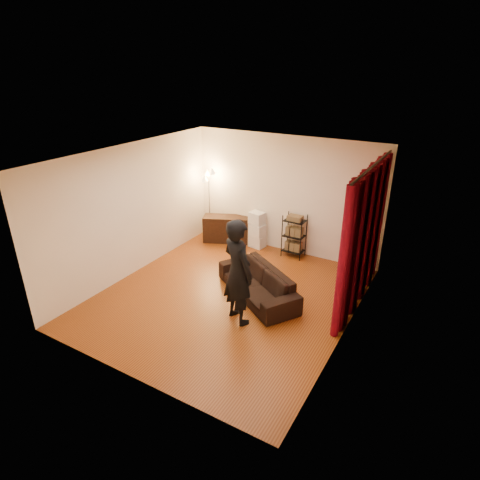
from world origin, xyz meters
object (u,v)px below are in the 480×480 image
Objects in this scene: person at (238,272)px; wire_shelf at (294,236)px; sofa at (258,283)px; storage_boxes at (257,230)px; media_cabinet at (226,229)px; floor_lamp at (209,205)px.

person is 1.85× the size of wire_shelf.
storage_boxes reaches higher than sofa.
floor_lamp reaches higher than media_cabinet.
person is 1.06× the size of floor_lamp.
floor_lamp is at bearing -175.28° from storage_boxes.
floor_lamp reaches higher than sofa.
sofa is 1.91× the size of wire_shelf.
wire_shelf reaches higher than media_cabinet.
media_cabinet is 0.83m from storage_boxes.
floor_lamp reaches higher than wire_shelf.
sofa is 3.06m from floor_lamp.
sofa is at bearing -38.44° from floor_lamp.
media_cabinet is (-1.95, 2.74, -0.61)m from person.
person is 3.42m from media_cabinet.
media_cabinet is 1.26× the size of storage_boxes.
person is 3.62m from floor_lamp.
sofa is 1.97m from wire_shelf.
person is 3.07m from storage_boxes.
person reaches higher than sofa.
wire_shelf reaches higher than storage_boxes.
floor_lamp is (-2.25, -0.09, 0.38)m from wire_shelf.
floor_lamp is at bearing 160.39° from media_cabinet.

